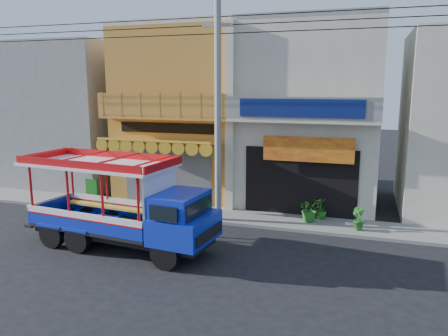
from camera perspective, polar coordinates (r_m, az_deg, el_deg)
name	(u,v)px	position (r m, az deg, el deg)	size (l,w,h in m)	color
ground	(215,255)	(14.46, -1.20, -11.24)	(90.00, 90.00, 0.00)	black
sidewalk	(247,218)	(18.05, 2.99, -6.52)	(30.00, 2.00, 0.12)	slate
shophouse_left	(191,111)	(22.31, -4.28, 7.37)	(6.00, 7.50, 8.24)	orange
shophouse_right	(311,114)	(20.81, 11.33, 6.95)	(6.00, 6.75, 8.24)	beige
party_pilaster	(230,120)	(18.38, 0.77, 6.34)	(0.35, 0.30, 8.00)	beige
filler_building_left	(75,115)	(25.83, -18.87, 6.61)	(6.00, 6.00, 7.60)	gray
utility_pole	(222,95)	(16.81, -0.32, 9.45)	(28.00, 0.26, 9.00)	gray
songthaew_truck	(132,207)	(14.64, -11.93, -4.99)	(6.86, 2.83, 3.11)	black
green_sign	(92,192)	(21.05, -16.85, -3.05)	(0.69, 0.40, 1.05)	black
potted_plant_a	(310,209)	(17.57, 11.14, -5.31)	(0.89, 0.77, 0.99)	#21651C
potted_plant_b	(358,219)	(17.04, 17.10, -6.34)	(0.47, 0.38, 0.85)	#21651C
potted_plant_c	(321,209)	(17.98, 12.53, -5.22)	(0.47, 0.47, 0.85)	#21651C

